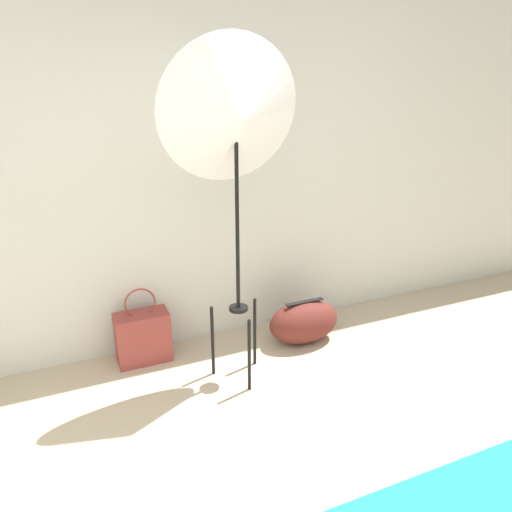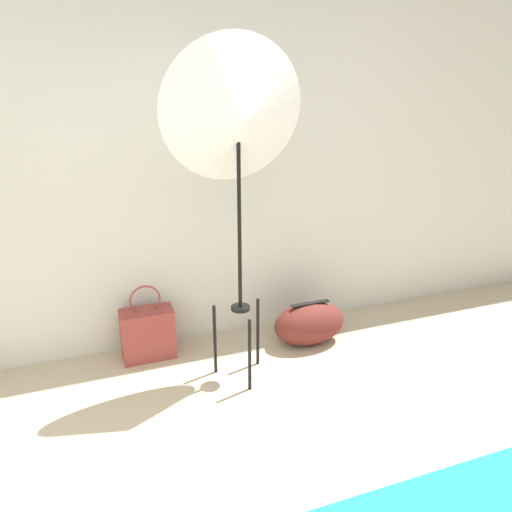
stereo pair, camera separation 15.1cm
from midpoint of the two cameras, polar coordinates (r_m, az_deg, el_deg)
wall_back at (r=3.23m, az=-5.03°, el=11.88°), size 8.00×0.05×2.60m
photo_umbrella at (r=2.66m, az=-0.38°, el=15.55°), size 0.79×0.36×1.97m
tote_bag at (r=3.34m, az=-10.99°, el=-8.67°), size 0.34×0.18×0.51m
duffel_bag at (r=3.48m, az=7.37°, el=-7.64°), size 0.51×0.30×0.30m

